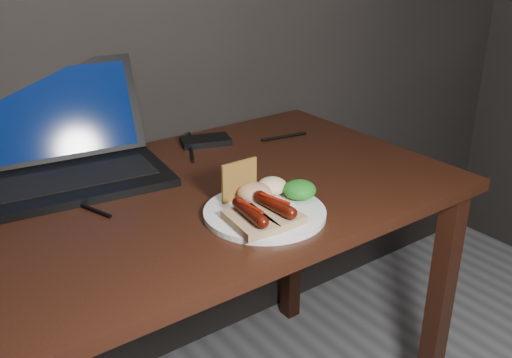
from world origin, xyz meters
The scene contains 11 objects.
desk centered at (0.00, 1.38, 0.66)m, with size 1.40×0.70×0.75m.
laptop centered at (-0.08, 1.63, 0.80)m, with size 0.44×0.38×0.25m.
hard_drive centered at (0.29, 1.63, 0.76)m, with size 0.13×0.07×0.02m, color black.
desk_cables centered at (0.02, 1.54, 0.75)m, with size 1.01×0.36×0.01m.
plate centered at (0.16, 1.19, 0.76)m, with size 0.25×0.25×0.01m, color white.
bread_sausage_left centered at (0.10, 1.16, 0.78)m, with size 0.08×0.12×0.04m.
bread_sausage_center centered at (0.16, 1.16, 0.78)m, with size 0.07×0.12×0.04m.
crispbread centered at (0.15, 1.27, 0.80)m, with size 0.09×0.01×0.09m, color #B07E30.
salad_greens centered at (0.26, 1.20, 0.78)m, with size 0.07×0.07×0.04m, color #135310.
salsa_mound centered at (0.17, 1.24, 0.78)m, with size 0.07×0.07×0.04m, color #9D1B0F.
coleslaw_mound centered at (0.23, 1.25, 0.78)m, with size 0.06×0.06×0.04m, color silver.
Camera 1 is at (-0.46, 0.37, 1.28)m, focal length 40.00 mm.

